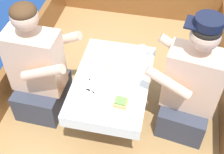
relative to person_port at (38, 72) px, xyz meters
The scene contains 24 objects.
ground_plane 0.91m from the person_port, ahead, with size 60.00×60.00×0.00m, color navy.
boat_deck 0.80m from the person_port, ahead, with size 1.89×2.99×0.29m, color #A87F4C.
gunwale_port 0.42m from the person_port, behind, with size 0.06×2.99×0.31m, color brown.
bow_coaming 1.63m from the person_port, 68.97° to the left, with size 1.77×0.06×0.36m, color brown.
cockpit_table 0.58m from the person_port, ahead, with size 0.56×0.85×0.43m.
person_port is the anchor object (origin of this frame).
person_starboard 1.16m from the person_port, ahead, with size 0.56×0.50×1.04m.
plate_sandwich 0.72m from the person_port, 16.79° to the right, with size 0.21×0.21×0.01m.
plate_bread 0.70m from the person_port, 14.14° to the left, with size 0.18×0.18×0.01m.
sandwich 0.73m from the person_port, 16.79° to the right, with size 0.10×0.09×0.05m.
bowl_port_near 0.52m from the person_port, 39.27° to the left, with size 0.13×0.13×0.04m.
bowl_starboard_near 0.54m from the person_port, 27.51° to the right, with size 0.13×0.13×0.04m.
bowl_center_far 0.58m from the person_port, ahead, with size 0.14×0.14×0.04m.
bowl_port_far 0.59m from the person_port, 25.87° to the left, with size 0.13×0.13×0.04m.
coffee_cup_port 0.84m from the person_port, 25.04° to the left, with size 0.11×0.08×0.06m.
coffee_cup_starboard 0.73m from the person_port, ahead, with size 0.09×0.06×0.06m.
coffee_cup_center 0.43m from the person_port, ahead, with size 0.10×0.07×0.06m.
tin_can 0.55m from the person_port, 13.42° to the left, with size 0.07×0.07×0.05m.
utensil_spoon_starboard 0.83m from the person_port, 21.49° to the right, with size 0.10×0.15×0.01m.
utensil_knife_port 0.55m from the person_port, 10.73° to the right, with size 0.14×0.12×0.00m.
utensil_spoon_port 0.51m from the person_port, 11.27° to the left, with size 0.17×0.04×0.01m.
utensil_fork_port 0.44m from the person_port, ahead, with size 0.09×0.16×0.00m.
utensil_knife_starboard 0.82m from the person_port, 16.96° to the left, with size 0.09×0.16×0.00m.
utensil_fork_starboard 0.50m from the person_port, 15.94° to the right, with size 0.17×0.07×0.00m.
Camera 1 is at (0.34, -1.59, 2.42)m, focal length 50.00 mm.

